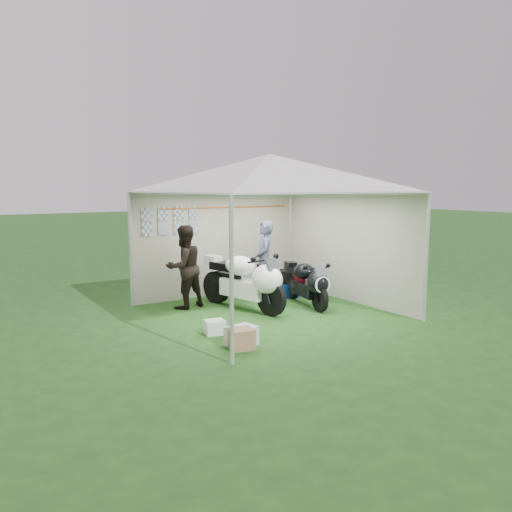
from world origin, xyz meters
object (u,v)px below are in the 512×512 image
object	(u,v)px
canopy_tent	(269,177)
crate_1	(241,339)
paddock_stand	(290,291)
crate_2	(215,327)
motorcycle_white	(246,279)
motorcycle_black	(307,282)
person_blue_jacket	(265,261)
person_dark_jacket	(184,267)
equipment_box	(280,281)
crate_0	(241,336)

from	to	relation	value
canopy_tent	crate_1	bearing A→B (deg)	-135.23
paddock_stand	crate_2	bearing A→B (deg)	-150.84
motorcycle_white	paddock_stand	xyz separation A→B (m)	(1.38, 0.41, -0.47)
motorcycle_black	crate_2	distance (m)	2.63
motorcycle_white	person_blue_jacket	size ratio (longest dim) A/B	1.29
paddock_stand	crate_1	xyz separation A→B (m)	(-2.69, -2.36, 0.01)
person_blue_jacket	person_dark_jacket	bearing A→B (deg)	-69.40
paddock_stand	crate_1	size ratio (longest dim) A/B	1.09
crate_1	crate_2	bearing A→B (deg)	88.69
canopy_tent	motorcycle_white	bearing A→B (deg)	118.87
person_blue_jacket	equipment_box	bearing A→B (deg)	154.92
person_dark_jacket	crate_0	bearing A→B (deg)	72.96
canopy_tent	crate_0	distance (m)	3.16
person_dark_jacket	person_blue_jacket	size ratio (longest dim) A/B	0.97
paddock_stand	motorcycle_white	bearing A→B (deg)	-163.46
crate_1	crate_2	xyz separation A→B (m)	(0.02, 0.87, -0.04)
paddock_stand	person_dark_jacket	xyz separation A→B (m)	(-2.31, 0.42, 0.69)
canopy_tent	motorcycle_black	xyz separation A→B (m)	(0.98, 0.03, -2.08)
paddock_stand	canopy_tent	bearing A→B (deg)	-144.16
motorcycle_black	person_blue_jacket	world-z (taller)	person_blue_jacket
crate_2	crate_1	bearing A→B (deg)	-91.31
paddock_stand	motorcycle_black	bearing A→B (deg)	-101.70
canopy_tent	person_blue_jacket	world-z (taller)	canopy_tent
paddock_stand	person_blue_jacket	bearing A→B (deg)	168.30
person_dark_jacket	crate_1	bearing A→B (deg)	71.51
motorcycle_white	person_blue_jacket	xyz separation A→B (m)	(0.79, 0.53, 0.24)
canopy_tent	equipment_box	size ratio (longest dim) A/B	11.58
equipment_box	crate_0	distance (m)	4.04
person_dark_jacket	equipment_box	size ratio (longest dim) A/B	3.39
canopy_tent	crate_0	size ratio (longest dim) A/B	13.00
equipment_box	crate_2	world-z (taller)	equipment_box
equipment_box	motorcycle_black	bearing A→B (deg)	-104.37
crate_0	motorcycle_white	bearing A→B (deg)	55.89
motorcycle_white	person_dark_jacket	xyz separation A→B (m)	(-0.94, 0.83, 0.22)
equipment_box	crate_2	distance (m)	3.61
paddock_stand	person_dark_jacket	distance (m)	2.45
canopy_tent	paddock_stand	size ratio (longest dim) A/B	15.16
motorcycle_black	person_dark_jacket	bearing A→B (deg)	162.18
motorcycle_white	equipment_box	xyz separation A→B (m)	(1.59, 1.08, -0.36)
paddock_stand	equipment_box	xyz separation A→B (m)	(0.21, 0.67, 0.10)
equipment_box	crate_1	size ratio (longest dim) A/B	1.42
motorcycle_black	motorcycle_white	bearing A→B (deg)	173.97
motorcycle_white	equipment_box	bearing A→B (deg)	21.81
motorcycle_black	paddock_stand	size ratio (longest dim) A/B	4.74
canopy_tent	person_dark_jacket	size ratio (longest dim) A/B	3.42
person_dark_jacket	person_blue_jacket	world-z (taller)	person_blue_jacket
motorcycle_white	crate_1	bearing A→B (deg)	-136.43
crate_0	crate_1	distance (m)	0.16
paddock_stand	person_dark_jacket	size ratio (longest dim) A/B	0.23
person_blue_jacket	crate_2	bearing A→B (deg)	-21.83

